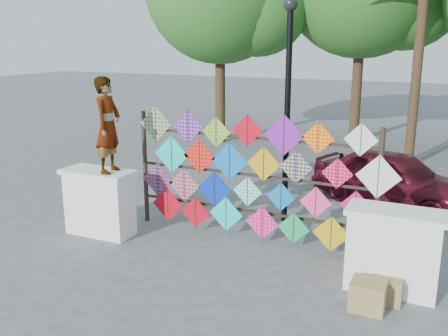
{
  "coord_description": "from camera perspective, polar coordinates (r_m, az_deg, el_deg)",
  "views": [
    {
      "loc": [
        3.32,
        -7.44,
        3.67
      ],
      "look_at": [
        -0.43,
        0.6,
        1.38
      ],
      "focal_mm": 40.0,
      "sensor_mm": 36.0,
      "label": 1
    }
  ],
  "objects": [
    {
      "name": "parapet_left",
      "position": [
        9.89,
        -14.04,
        -3.77
      ],
      "size": [
        1.4,
        0.65,
        1.28
      ],
      "color": "white",
      "rests_on": "ground"
    },
    {
      "name": "kite_rack",
      "position": [
        9.15,
        2.86,
        -1.09
      ],
      "size": [
        5.01,
        0.24,
        2.43
      ],
      "color": "black",
      "rests_on": "ground"
    },
    {
      "name": "vendor_woman",
      "position": [
        9.35,
        -13.13,
        4.79
      ],
      "size": [
        0.51,
        0.7,
        1.76
      ],
      "primitive_type": "imported",
      "rotation": [
        0.0,
        0.0,
        1.71
      ],
      "color": "#99999E",
      "rests_on": "parapet_left"
    },
    {
      "name": "ground",
      "position": [
        8.94,
        0.9,
        -9.78
      ],
      "size": [
        80.0,
        80.0,
        0.0
      ],
      "primitive_type": "plane",
      "color": "gray",
      "rests_on": "ground"
    },
    {
      "name": "lamppost",
      "position": [
        9.96,
        7.32,
        8.7
      ],
      "size": [
        0.28,
        0.28,
        4.46
      ],
      "color": "black",
      "rests_on": "ground"
    },
    {
      "name": "parapet_right",
      "position": [
        7.87,
        18.75,
        -8.91
      ],
      "size": [
        1.4,
        0.65,
        1.28
      ],
      "color": "white",
      "rests_on": "ground"
    },
    {
      "name": "cardboard_box_far",
      "position": [
        7.76,
        18.12,
        -13.03
      ],
      "size": [
        0.43,
        0.39,
        0.36
      ],
      "primitive_type": "cube",
      "color": "#A58C50",
      "rests_on": "ground"
    },
    {
      "name": "cardboard_box_near",
      "position": [
        7.45,
        16.14,
        -13.81
      ],
      "size": [
        0.48,
        0.42,
        0.42
      ],
      "primitive_type": "cube",
      "color": "#A58C50",
      "rests_on": "ground"
    },
    {
      "name": "sedan",
      "position": [
        11.97,
        18.79,
        -1.06
      ],
      "size": [
        3.96,
        2.61,
        1.25
      ],
      "primitive_type": "imported",
      "rotation": [
        0.0,
        0.0,
        1.24
      ],
      "color": "#520E1E",
      "rests_on": "ground"
    }
  ]
}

